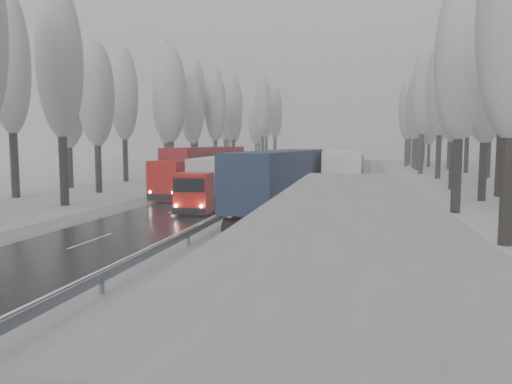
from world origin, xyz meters
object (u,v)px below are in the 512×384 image
at_px(truck_cream_box, 338,172).
at_px(box_truck_distant, 356,162).
at_px(truck_blue_box, 284,180).
at_px(truck_red_white, 216,176).
at_px(truck_grey_tarp, 351,283).
at_px(truck_red_red, 202,167).

height_order(truck_cream_box, box_truck_distant, truck_cream_box).
height_order(truck_blue_box, truck_cream_box, truck_blue_box).
bearing_deg(truck_cream_box, truck_blue_box, -109.33).
xyz_separation_m(box_truck_distant, truck_red_white, (-9.87, -49.68, 0.75)).
distance_m(truck_grey_tarp, truck_blue_box, 22.64).
height_order(truck_cream_box, truck_red_white, truck_cream_box).
xyz_separation_m(truck_grey_tarp, box_truck_distant, (-2.11, 79.51, -0.95)).
height_order(truck_blue_box, truck_red_white, truck_blue_box).
distance_m(truck_grey_tarp, truck_red_red, 39.76).
bearing_deg(truck_grey_tarp, truck_red_red, 111.42).
bearing_deg(truck_grey_tarp, truck_blue_box, 101.22).
distance_m(truck_blue_box, truck_red_red, 17.94).
xyz_separation_m(truck_grey_tarp, truck_red_red, (-15.56, 36.59, 0.23)).
bearing_deg(truck_blue_box, truck_red_white, 136.72).
distance_m(truck_cream_box, truck_red_white, 10.16).
xyz_separation_m(truck_grey_tarp, truck_blue_box, (-5.03, 22.07, 0.22)).
bearing_deg(truck_cream_box, box_truck_distant, 84.81).
relative_size(truck_cream_box, truck_red_red, 0.95).
bearing_deg(truck_red_white, box_truck_distant, 74.80).
bearing_deg(truck_grey_tarp, truck_red_white, 110.28).
relative_size(truck_cream_box, box_truck_distant, 2.17).
bearing_deg(box_truck_distant, truck_red_white, -98.19).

